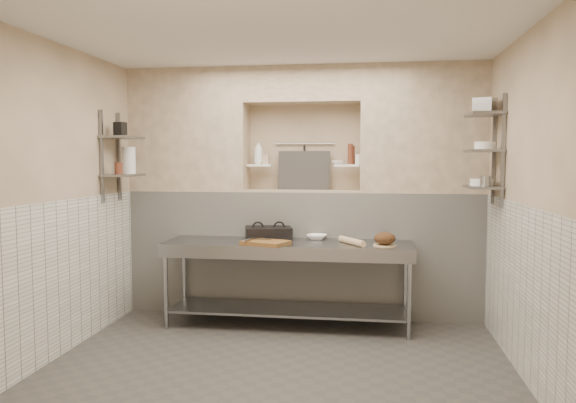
% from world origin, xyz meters
% --- Properties ---
extents(floor, '(4.00, 3.90, 0.10)m').
position_xyz_m(floor, '(0.00, 0.00, -0.05)').
color(floor, '#484440').
rests_on(floor, ground).
extents(ceiling, '(4.00, 3.90, 0.10)m').
position_xyz_m(ceiling, '(0.00, 0.00, 2.85)').
color(ceiling, silver).
rests_on(ceiling, ground).
extents(wall_left, '(0.10, 3.90, 2.80)m').
position_xyz_m(wall_left, '(-2.05, 0.00, 1.40)').
color(wall_left, '#CFB392').
rests_on(wall_left, ground).
extents(wall_right, '(0.10, 3.90, 2.80)m').
position_xyz_m(wall_right, '(2.05, 0.00, 1.40)').
color(wall_right, '#CFB392').
rests_on(wall_right, ground).
extents(wall_back, '(4.00, 0.10, 2.80)m').
position_xyz_m(wall_back, '(0.00, 2.00, 1.40)').
color(wall_back, '#CFB392').
rests_on(wall_back, ground).
extents(wall_front, '(4.00, 0.10, 2.80)m').
position_xyz_m(wall_front, '(0.00, -2.00, 1.40)').
color(wall_front, '#CFB392').
rests_on(wall_front, ground).
extents(backwall_lower, '(4.00, 0.40, 1.40)m').
position_xyz_m(backwall_lower, '(0.00, 1.75, 0.70)').
color(backwall_lower, silver).
rests_on(backwall_lower, floor).
extents(alcove_sill, '(1.30, 0.40, 0.02)m').
position_xyz_m(alcove_sill, '(0.00, 1.75, 1.41)').
color(alcove_sill, '#CFB392').
rests_on(alcove_sill, backwall_lower).
extents(backwall_pillar_left, '(1.35, 0.40, 1.40)m').
position_xyz_m(backwall_pillar_left, '(-1.33, 1.75, 2.10)').
color(backwall_pillar_left, '#CFB392').
rests_on(backwall_pillar_left, backwall_lower).
extents(backwall_pillar_right, '(1.35, 0.40, 1.40)m').
position_xyz_m(backwall_pillar_right, '(1.33, 1.75, 2.10)').
color(backwall_pillar_right, '#CFB392').
rests_on(backwall_pillar_right, backwall_lower).
extents(backwall_header, '(1.30, 0.40, 0.40)m').
position_xyz_m(backwall_header, '(0.00, 1.75, 2.60)').
color(backwall_header, '#CFB392').
rests_on(backwall_header, backwall_lower).
extents(wainscot_left, '(0.02, 3.90, 1.40)m').
position_xyz_m(wainscot_left, '(-1.99, 0.00, 0.70)').
color(wainscot_left, silver).
rests_on(wainscot_left, floor).
extents(wainscot_right, '(0.02, 3.90, 1.40)m').
position_xyz_m(wainscot_right, '(1.99, 0.00, 0.70)').
color(wainscot_right, silver).
rests_on(wainscot_right, floor).
extents(alcove_shelf_left, '(0.28, 0.16, 0.02)m').
position_xyz_m(alcove_shelf_left, '(-0.50, 1.75, 1.70)').
color(alcove_shelf_left, white).
rests_on(alcove_shelf_left, backwall_lower).
extents(alcove_shelf_right, '(0.28, 0.16, 0.02)m').
position_xyz_m(alcove_shelf_right, '(0.50, 1.75, 1.70)').
color(alcove_shelf_right, white).
rests_on(alcove_shelf_right, backwall_lower).
extents(utensil_rail, '(0.70, 0.02, 0.02)m').
position_xyz_m(utensil_rail, '(0.00, 1.92, 1.95)').
color(utensil_rail, gray).
rests_on(utensil_rail, wall_back).
extents(hanging_steel, '(0.02, 0.02, 0.30)m').
position_xyz_m(hanging_steel, '(0.00, 1.90, 1.78)').
color(hanging_steel, black).
rests_on(hanging_steel, utensil_rail).
extents(splash_panel, '(0.60, 0.08, 0.45)m').
position_xyz_m(splash_panel, '(0.00, 1.85, 1.64)').
color(splash_panel, '#383330').
rests_on(splash_panel, alcove_sill).
extents(shelf_rail_left_a, '(0.03, 0.03, 0.95)m').
position_xyz_m(shelf_rail_left_a, '(-1.98, 1.25, 1.80)').
color(shelf_rail_left_a, slate).
rests_on(shelf_rail_left_a, wall_left).
extents(shelf_rail_left_b, '(0.03, 0.03, 0.95)m').
position_xyz_m(shelf_rail_left_b, '(-1.98, 0.85, 1.80)').
color(shelf_rail_left_b, slate).
rests_on(shelf_rail_left_b, wall_left).
extents(wall_shelf_left_lower, '(0.30, 0.50, 0.02)m').
position_xyz_m(wall_shelf_left_lower, '(-1.84, 1.05, 1.60)').
color(wall_shelf_left_lower, slate).
rests_on(wall_shelf_left_lower, wall_left).
extents(wall_shelf_left_upper, '(0.30, 0.50, 0.03)m').
position_xyz_m(wall_shelf_left_upper, '(-1.84, 1.05, 2.00)').
color(wall_shelf_left_upper, slate).
rests_on(wall_shelf_left_upper, wall_left).
extents(shelf_rail_right_a, '(0.03, 0.03, 1.05)m').
position_xyz_m(shelf_rail_right_a, '(1.98, 1.25, 1.85)').
color(shelf_rail_right_a, slate).
rests_on(shelf_rail_right_a, wall_right).
extents(shelf_rail_right_b, '(0.03, 0.03, 1.05)m').
position_xyz_m(shelf_rail_right_b, '(1.98, 0.85, 1.85)').
color(shelf_rail_right_b, slate).
rests_on(shelf_rail_right_b, wall_right).
extents(wall_shelf_right_lower, '(0.30, 0.50, 0.02)m').
position_xyz_m(wall_shelf_right_lower, '(1.84, 1.05, 1.50)').
color(wall_shelf_right_lower, slate).
rests_on(wall_shelf_right_lower, wall_right).
extents(wall_shelf_right_mid, '(0.30, 0.50, 0.02)m').
position_xyz_m(wall_shelf_right_mid, '(1.84, 1.05, 1.85)').
color(wall_shelf_right_mid, slate).
rests_on(wall_shelf_right_mid, wall_right).
extents(wall_shelf_right_upper, '(0.30, 0.50, 0.03)m').
position_xyz_m(wall_shelf_right_upper, '(1.84, 1.05, 2.20)').
color(wall_shelf_right_upper, slate).
rests_on(wall_shelf_right_upper, wall_right).
extents(prep_table, '(2.60, 0.70, 0.90)m').
position_xyz_m(prep_table, '(-0.09, 1.18, 0.64)').
color(prep_table, gray).
rests_on(prep_table, floor).
extents(panini_press, '(0.56, 0.47, 0.13)m').
position_xyz_m(panini_press, '(-0.33, 1.37, 0.97)').
color(panini_press, black).
rests_on(panini_press, prep_table).
extents(cutting_board, '(0.52, 0.45, 0.04)m').
position_xyz_m(cutting_board, '(-0.29, 0.98, 0.92)').
color(cutting_board, brown).
rests_on(cutting_board, prep_table).
extents(knife_blade, '(0.23, 0.05, 0.01)m').
position_xyz_m(knife_blade, '(-0.36, 1.06, 0.95)').
color(knife_blade, gray).
rests_on(knife_blade, cutting_board).
extents(tongs, '(0.07, 0.23, 0.02)m').
position_xyz_m(tongs, '(-0.45, 0.97, 0.96)').
color(tongs, gray).
rests_on(tongs, cutting_board).
extents(mixing_bowl, '(0.24, 0.24, 0.05)m').
position_xyz_m(mixing_bowl, '(0.19, 1.43, 0.93)').
color(mixing_bowl, white).
rests_on(mixing_bowl, prep_table).
extents(rolling_pin, '(0.30, 0.40, 0.07)m').
position_xyz_m(rolling_pin, '(0.58, 1.12, 0.93)').
color(rolling_pin, tan).
rests_on(rolling_pin, prep_table).
extents(bread_board, '(0.24, 0.24, 0.01)m').
position_xyz_m(bread_board, '(0.91, 1.07, 0.91)').
color(bread_board, tan).
rests_on(bread_board, prep_table).
extents(bread_loaf, '(0.21, 0.21, 0.13)m').
position_xyz_m(bread_loaf, '(0.91, 1.07, 0.98)').
color(bread_loaf, '#4C2D19').
rests_on(bread_loaf, bread_board).
extents(bottle_soap, '(0.12, 0.12, 0.27)m').
position_xyz_m(bottle_soap, '(-0.51, 1.75, 1.85)').
color(bottle_soap, white).
rests_on(bottle_soap, alcove_shelf_left).
extents(jar_alcove, '(0.07, 0.07, 0.11)m').
position_xyz_m(jar_alcove, '(-0.43, 1.75, 1.77)').
color(jar_alcove, '#CFB392').
rests_on(jar_alcove, alcove_shelf_left).
extents(bowl_alcove, '(0.15, 0.15, 0.04)m').
position_xyz_m(bowl_alcove, '(0.39, 1.73, 1.73)').
color(bowl_alcove, white).
rests_on(bowl_alcove, alcove_shelf_right).
extents(condiment_a, '(0.06, 0.06, 0.21)m').
position_xyz_m(condiment_a, '(0.56, 1.79, 1.82)').
color(condiment_a, '#5C2B1B').
rests_on(condiment_a, alcove_shelf_right).
extents(condiment_b, '(0.06, 0.06, 0.23)m').
position_xyz_m(condiment_b, '(0.54, 1.75, 1.83)').
color(condiment_b, '#5C2B1B').
rests_on(condiment_b, alcove_shelf_right).
extents(condiment_c, '(0.07, 0.07, 0.11)m').
position_xyz_m(condiment_c, '(0.62, 1.74, 1.77)').
color(condiment_c, white).
rests_on(condiment_c, alcove_shelf_right).
extents(jug_left, '(0.15, 0.15, 0.29)m').
position_xyz_m(jug_left, '(-1.84, 1.20, 1.76)').
color(jug_left, white).
rests_on(jug_left, wall_shelf_left_lower).
extents(jar_left, '(0.08, 0.08, 0.12)m').
position_xyz_m(jar_left, '(-1.84, 0.95, 1.67)').
color(jar_left, '#5C2B1B').
rests_on(jar_left, wall_shelf_left_lower).
extents(box_left_upper, '(0.12, 0.12, 0.14)m').
position_xyz_m(box_left_upper, '(-1.84, 1.00, 2.08)').
color(box_left_upper, black).
rests_on(box_left_upper, wall_shelf_left_upper).
extents(bowl_right, '(0.22, 0.22, 0.07)m').
position_xyz_m(bowl_right, '(1.84, 1.12, 1.55)').
color(bowl_right, white).
rests_on(bowl_right, wall_shelf_right_lower).
extents(canister_right, '(0.10, 0.10, 0.10)m').
position_xyz_m(canister_right, '(1.84, 0.93, 1.56)').
color(canister_right, gray).
rests_on(canister_right, wall_shelf_right_lower).
extents(bowl_right_mid, '(0.20, 0.20, 0.07)m').
position_xyz_m(bowl_right_mid, '(1.84, 1.00, 1.90)').
color(bowl_right_mid, white).
rests_on(bowl_right_mid, wall_shelf_right_mid).
extents(basket_right, '(0.25, 0.27, 0.14)m').
position_xyz_m(basket_right, '(1.84, 1.07, 2.28)').
color(basket_right, gray).
rests_on(basket_right, wall_shelf_right_upper).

